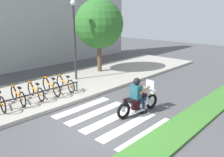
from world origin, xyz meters
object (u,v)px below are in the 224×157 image
object	(u,v)px
bike_rack	(42,92)
bicycle_1	(18,95)
bicycle_2	(36,91)
bicycle_3	(51,86)
tree_near_rack	(99,24)
street_lamp	(74,34)
rider	(137,93)
motorcycle	(139,102)
bicycle_4	(65,83)

from	to	relation	value
bike_rack	bicycle_1	bearing A→B (deg)	144.46
bicycle_2	bicycle_3	xyz separation A→B (m)	(0.78, -0.00, 0.03)
bicycle_2	bike_rack	distance (m)	0.56
bicycle_1	bicycle_3	xyz separation A→B (m)	(1.55, -0.00, 0.02)
bicycle_2	tree_near_rack	distance (m)	6.12
tree_near_rack	street_lamp	bearing A→B (deg)	-169.78
rider	motorcycle	bearing A→B (deg)	-10.47
bicycle_2	street_lamp	size ratio (longest dim) A/B	0.37
rider	bicycle_1	xyz separation A→B (m)	(-2.74, 3.96, -0.32)
rider	bike_rack	xyz separation A→B (m)	(-1.96, 3.40, -0.25)
bicycle_3	rider	bearing A→B (deg)	-73.35
bicycle_1	bicycle_3	size ratio (longest dim) A/B	0.96
bicycle_2	bicycle_4	world-z (taller)	bicycle_4
bicycle_2	tree_near_rack	xyz separation A→B (m)	(5.33, 1.54, 2.58)
bike_rack	motorcycle	bearing A→B (deg)	-59.19
bicycle_3	tree_near_rack	size ratio (longest dim) A/B	0.36
bicycle_1	bicycle_2	bearing A→B (deg)	0.03
bicycle_2	tree_near_rack	bearing A→B (deg)	16.11
bicycle_2	motorcycle	bearing A→B (deg)	-62.85
bicycle_1	bike_rack	distance (m)	0.96
bike_rack	rider	bearing A→B (deg)	-60.06
bicycle_4	street_lamp	bearing A→B (deg)	36.16
bike_rack	tree_near_rack	world-z (taller)	tree_near_rack
bicycle_1	bicycle_2	distance (m)	0.78
motorcycle	bike_rack	world-z (taller)	motorcycle
bicycle_2	street_lamp	world-z (taller)	street_lamp
motorcycle	bicycle_2	xyz separation A→B (m)	(-2.04, 3.97, 0.04)
motorcycle	bicycle_4	bearing A→B (deg)	96.95
bicycle_2	bicycle_3	world-z (taller)	bicycle_3
motorcycle	tree_near_rack	xyz separation A→B (m)	(3.29, 5.51, 2.61)
bike_rack	bicycle_2	bearing A→B (deg)	89.95
bicycle_3	motorcycle	bearing A→B (deg)	-72.39
bike_rack	bicycle_3	bearing A→B (deg)	35.48
motorcycle	tree_near_rack	world-z (taller)	tree_near_rack
bicycle_3	bike_rack	bearing A→B (deg)	-144.52
motorcycle	rider	distance (m)	0.37
rider	bicycle_1	size ratio (longest dim) A/B	0.90
bicycle_1	bike_rack	size ratio (longest dim) A/B	0.43
rider	bicycle_1	distance (m)	4.82
bicycle_3	bicycle_4	xyz separation A→B (m)	(0.78, 0.00, -0.02)
bicycle_1	street_lamp	distance (m)	4.58
motorcycle	bicycle_1	xyz separation A→B (m)	(-2.81, 3.97, 0.04)
rider	bike_rack	size ratio (longest dim) A/B	0.39
bike_rack	street_lamp	bearing A→B (deg)	28.57
rider	bike_rack	world-z (taller)	rider
motorcycle	bicycle_1	bearing A→B (deg)	125.31
motorcycle	tree_near_rack	size ratio (longest dim) A/B	0.46
street_lamp	motorcycle	bearing A→B (deg)	-101.89
bicycle_4	rider	bearing A→B (deg)	-84.13
rider	bicycle_3	world-z (taller)	rider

